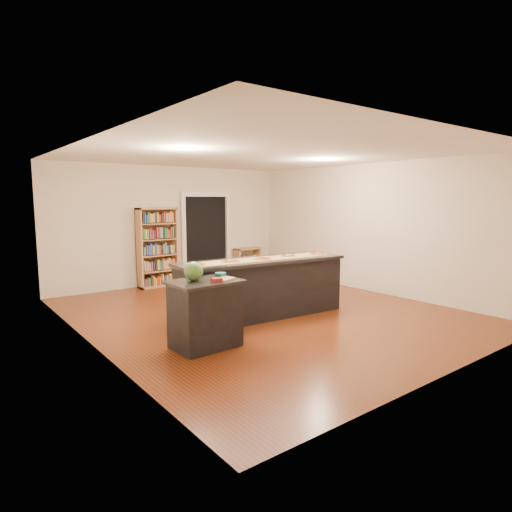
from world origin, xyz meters
TOP-DOWN VIEW (x-y plane):
  - room at (0.00, 0.00)m, footprint 6.00×7.00m
  - doorway at (0.90, 3.46)m, footprint 1.40×0.09m
  - kitchen_island at (-0.20, -0.22)m, footprint 3.05×0.83m
  - side_counter at (-1.77, -0.96)m, footprint 0.94×0.69m
  - bookshelf at (-0.51, 3.29)m, footprint 0.92×0.33m
  - low_shelf at (2.07, 3.29)m, footprint 0.72×0.31m
  - waste_bin at (-0.07, 3.05)m, footprint 0.21×0.21m
  - kraft_paper at (-0.20, -0.22)m, footprint 2.68×0.70m
  - watermelon at (-1.89, -0.88)m, footprint 0.26×0.26m
  - cutting_board at (-1.52, -1.07)m, footprint 0.34×0.29m
  - package_red at (-1.69, -1.13)m, footprint 0.14×0.11m
  - package_teal at (-1.45, -0.86)m, footprint 0.16×0.16m
  - pizza_a at (-1.41, -0.15)m, footprint 0.30×0.30m
  - pizza_b at (-0.80, -0.15)m, footprint 0.32×0.32m
  - pizza_c at (-0.20, -0.27)m, footprint 0.30×0.30m
  - pizza_d at (0.42, -0.22)m, footprint 0.32×0.32m
  - pizza_e at (1.02, -0.35)m, footprint 0.33×0.33m

SIDE VIEW (x-z plane):
  - waste_bin at x=-0.07m, z-range 0.00..0.30m
  - low_shelf at x=2.07m, z-range 0.00..0.72m
  - side_counter at x=-1.77m, z-range 0.00..0.93m
  - kitchen_island at x=-0.20m, z-range 0.00..1.01m
  - bookshelf at x=-0.51m, z-range 0.00..1.83m
  - cutting_board at x=-1.52m, z-range 0.93..0.95m
  - package_red at x=-1.69m, z-range 0.93..0.98m
  - package_teal at x=-1.45m, z-range 0.93..0.99m
  - kraft_paper at x=-0.20m, z-range 1.01..1.01m
  - pizza_e at x=1.02m, z-range 1.01..1.03m
  - pizza_a at x=-1.41m, z-range 1.01..1.03m
  - pizza_b at x=-0.80m, z-range 1.01..1.03m
  - pizza_c at x=-0.20m, z-range 1.01..1.03m
  - pizza_d at x=0.42m, z-range 1.01..1.03m
  - watermelon at x=-1.89m, z-range 0.93..1.19m
  - doorway at x=0.90m, z-range 0.10..2.31m
  - room at x=0.00m, z-range 0.00..2.80m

